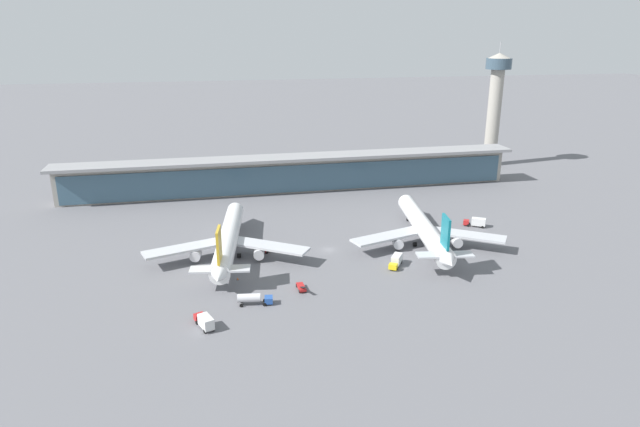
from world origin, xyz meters
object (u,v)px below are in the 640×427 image
service_truck_mid_apron_red (267,249)px  service_truck_under_wing_red (476,222)px  service_truck_near_nose_red (301,287)px  service_truck_on_taxiway_blue (253,298)px  service_truck_by_tail_red (205,321)px  safety_cone_alpha (238,279)px  control_tower (495,100)px  airliner_centre_stand (424,229)px  service_truck_at_far_stand_yellow (396,260)px  airliner_left_stand (228,239)px

service_truck_mid_apron_red → service_truck_under_wing_red: bearing=6.3°
service_truck_near_nose_red → service_truck_on_taxiway_blue: bearing=-157.1°
service_truck_by_tail_red → safety_cone_alpha: (9.00, 24.00, -1.37)m
control_tower → airliner_centre_stand: bearing=-127.6°
service_truck_near_nose_red → service_truck_under_wing_red: service_truck_under_wing_red is taller
safety_cone_alpha → service_truck_by_tail_red: bearing=-110.6°
service_truck_at_far_stand_yellow → service_truck_on_taxiway_blue: bearing=-160.3°
airliner_centre_stand → service_truck_by_tail_red: size_ratio=8.23×
control_tower → safety_cone_alpha: size_ratio=84.12×
service_truck_at_far_stand_yellow → control_tower: 142.53m
service_truck_under_wing_red → safety_cone_alpha: size_ratio=10.59×
airliner_centre_stand → service_truck_mid_apron_red: 49.31m
service_truck_under_wing_red → service_truck_at_far_stand_yellow: (-38.02, -26.02, 0.00)m
service_truck_on_taxiway_blue → service_truck_under_wing_red: bearing=27.2°
service_truck_mid_apron_red → service_truck_on_taxiway_blue: service_truck_on_taxiway_blue is taller
service_truck_near_nose_red → service_truck_on_taxiway_blue: service_truck_on_taxiway_blue is taller
airliner_left_stand → service_truck_at_far_stand_yellow: (46.41, -17.32, -3.59)m
service_truck_under_wing_red → control_tower: bearing=59.4°
airliner_centre_stand → service_truck_near_nose_red: bearing=-151.2°
service_truck_under_wing_red → safety_cone_alpha: (-83.04, -25.95, -1.37)m
service_truck_under_wing_red → airliner_left_stand: bearing=-174.1°
airliner_left_stand → safety_cone_alpha: (1.38, -17.26, -4.96)m
service_truck_near_nose_red → safety_cone_alpha: bearing=148.5°
service_truck_under_wing_red → service_truck_mid_apron_red: bearing=-173.7°
service_truck_near_nose_red → control_tower: bearing=45.5°
airliner_left_stand → airliner_centre_stand: bearing=-2.9°
service_truck_under_wing_red → safety_cone_alpha: service_truck_under_wing_red is taller
service_truck_near_nose_red → service_truck_by_tail_red: service_truck_by_tail_red is taller
service_truck_on_taxiway_blue → control_tower: 181.49m
service_truck_near_nose_red → service_truck_at_far_stand_yellow: 30.79m
service_truck_at_far_stand_yellow → service_truck_near_nose_red: bearing=-161.8°
service_truck_at_far_stand_yellow → safety_cone_alpha: service_truck_at_far_stand_yellow is taller
service_truck_mid_apron_red → safety_cone_alpha: service_truck_mid_apron_red is taller
airliner_centre_stand → service_truck_at_far_stand_yellow: airliner_centre_stand is taller
service_truck_near_nose_red → service_truck_at_far_stand_yellow: service_truck_at_far_stand_yellow is taller
service_truck_by_tail_red → service_truck_on_taxiway_blue: size_ratio=0.87×
service_truck_under_wing_red → service_truck_on_taxiway_blue: service_truck_under_wing_red is taller
airliner_left_stand → control_tower: (133.37, 91.40, 26.98)m
service_truck_under_wing_red → control_tower: size_ratio=0.13×
service_truck_under_wing_red → service_truck_near_nose_red: bearing=-152.1°
service_truck_near_nose_red → service_truck_by_tail_red: bearing=-150.0°
airliner_centre_stand → control_tower: size_ratio=1.07×
control_tower → safety_cone_alpha: bearing=-140.5°
service_truck_mid_apron_red → service_truck_at_far_stand_yellow: size_ratio=0.44×
service_truck_mid_apron_red → service_truck_by_tail_red: 46.12m
airliner_left_stand → control_tower: control_tower is taller
service_truck_by_tail_red → safety_cone_alpha: 25.67m
airliner_left_stand → service_truck_near_nose_red: 32.28m
service_truck_by_tail_red → service_truck_under_wing_red: bearing=28.5°
airliner_centre_stand → service_truck_under_wing_red: bearing=26.3°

